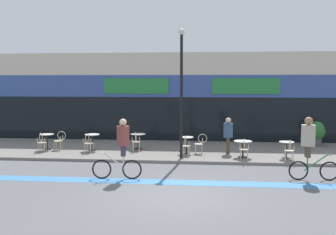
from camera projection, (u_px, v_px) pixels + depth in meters
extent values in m
plane|color=#5B5B60|center=(174.00, 195.00, 11.64)|extent=(120.00, 120.00, 0.00)
cube|color=slate|center=(187.00, 151.00, 18.82)|extent=(40.00, 5.50, 0.12)
cube|color=beige|center=(192.00, 97.00, 23.30)|extent=(40.00, 4.00, 4.94)
cube|color=black|center=(190.00, 119.00, 21.46)|extent=(38.80, 0.10, 2.40)
cube|color=#334C93|center=(190.00, 86.00, 21.31)|extent=(39.20, 0.14, 1.20)
cube|color=#237A38|center=(136.00, 86.00, 21.54)|extent=(3.58, 0.08, 0.84)
cube|color=#237A38|center=(246.00, 86.00, 20.94)|extent=(3.58, 0.08, 0.84)
cube|color=#3D7AB7|center=(178.00, 182.00, 13.14)|extent=(36.00, 0.70, 0.01)
cylinder|color=black|center=(47.00, 150.00, 18.74)|extent=(0.36, 0.36, 0.02)
cylinder|color=black|center=(47.00, 142.00, 18.70)|extent=(0.07, 0.07, 0.73)
cylinder|color=silver|center=(47.00, 134.00, 18.67)|extent=(0.65, 0.65, 0.02)
cylinder|color=black|center=(92.00, 150.00, 18.53)|extent=(0.38, 0.38, 0.02)
cylinder|color=black|center=(92.00, 143.00, 18.50)|extent=(0.07, 0.07, 0.75)
cylinder|color=silver|center=(92.00, 134.00, 18.46)|extent=(0.69, 0.69, 0.02)
cylinder|color=black|center=(138.00, 149.00, 18.97)|extent=(0.40, 0.40, 0.02)
cylinder|color=black|center=(138.00, 142.00, 18.93)|extent=(0.07, 0.07, 0.72)
cylinder|color=silver|center=(138.00, 134.00, 18.90)|extent=(0.72, 0.72, 0.02)
cylinder|color=black|center=(187.00, 153.00, 17.79)|extent=(0.34, 0.34, 0.02)
cylinder|color=black|center=(187.00, 145.00, 17.75)|extent=(0.07, 0.07, 0.73)
cylinder|color=silver|center=(187.00, 137.00, 17.72)|extent=(0.62, 0.62, 0.02)
cylinder|color=black|center=(243.00, 157.00, 16.90)|extent=(0.43, 0.43, 0.02)
cylinder|color=black|center=(243.00, 149.00, 16.87)|extent=(0.07, 0.07, 0.68)
cylinder|color=silver|center=(243.00, 141.00, 16.84)|extent=(0.78, 0.78, 0.02)
cylinder|color=black|center=(286.00, 158.00, 16.63)|extent=(0.35, 0.35, 0.02)
cylinder|color=black|center=(286.00, 150.00, 16.60)|extent=(0.07, 0.07, 0.69)
cylinder|color=silver|center=(287.00, 142.00, 16.57)|extent=(0.63, 0.63, 0.02)
cylinder|color=beige|center=(42.00, 143.00, 18.15)|extent=(0.44, 0.44, 0.03)
cylinder|color=beige|center=(40.00, 147.00, 18.31)|extent=(0.03, 0.03, 0.42)
cylinder|color=beige|center=(46.00, 147.00, 18.31)|extent=(0.03, 0.03, 0.42)
cylinder|color=beige|center=(38.00, 148.00, 18.03)|extent=(0.03, 0.03, 0.42)
cylinder|color=beige|center=(44.00, 148.00, 18.03)|extent=(0.03, 0.03, 0.42)
torus|color=beige|center=(41.00, 137.00, 17.96)|extent=(0.07, 0.41, 0.41)
cylinder|color=beige|center=(37.00, 140.00, 17.97)|extent=(0.03, 0.03, 0.23)
cylinder|color=beige|center=(45.00, 140.00, 17.97)|extent=(0.03, 0.03, 0.23)
cylinder|color=beige|center=(58.00, 141.00, 18.64)|extent=(0.41, 0.41, 0.03)
cylinder|color=beige|center=(54.00, 146.00, 18.53)|extent=(0.03, 0.03, 0.42)
cylinder|color=beige|center=(56.00, 145.00, 18.81)|extent=(0.03, 0.03, 0.42)
cylinder|color=beige|center=(60.00, 146.00, 18.51)|extent=(0.03, 0.03, 0.42)
cylinder|color=beige|center=(62.00, 145.00, 18.79)|extent=(0.03, 0.03, 0.42)
torus|color=beige|center=(62.00, 135.00, 18.61)|extent=(0.41, 0.04, 0.41)
cylinder|color=beige|center=(60.00, 139.00, 18.45)|extent=(0.03, 0.03, 0.23)
cylinder|color=beige|center=(63.00, 138.00, 18.79)|extent=(0.03, 0.03, 0.23)
cylinder|color=beige|center=(89.00, 143.00, 17.95)|extent=(0.44, 0.44, 0.03)
cylinder|color=beige|center=(87.00, 147.00, 18.13)|extent=(0.03, 0.03, 0.42)
cylinder|color=beige|center=(93.00, 148.00, 18.08)|extent=(0.03, 0.03, 0.42)
cylinder|color=beige|center=(85.00, 148.00, 17.86)|extent=(0.03, 0.03, 0.42)
cylinder|color=beige|center=(91.00, 149.00, 17.80)|extent=(0.03, 0.03, 0.42)
torus|color=beige|center=(87.00, 138.00, 17.76)|extent=(0.07, 0.41, 0.41)
cylinder|color=beige|center=(84.00, 141.00, 17.80)|extent=(0.03, 0.03, 0.23)
cylinder|color=beige|center=(91.00, 141.00, 17.74)|extent=(0.03, 0.03, 0.23)
cylinder|color=beige|center=(136.00, 142.00, 18.38)|extent=(0.44, 0.44, 0.03)
cylinder|color=beige|center=(133.00, 146.00, 18.54)|extent=(0.03, 0.03, 0.42)
cylinder|color=beige|center=(139.00, 146.00, 18.54)|extent=(0.03, 0.03, 0.42)
cylinder|color=beige|center=(133.00, 147.00, 18.26)|extent=(0.03, 0.03, 0.42)
cylinder|color=beige|center=(139.00, 147.00, 18.26)|extent=(0.03, 0.03, 0.42)
torus|color=beige|center=(136.00, 137.00, 18.19)|extent=(0.07, 0.41, 0.41)
cylinder|color=beige|center=(132.00, 140.00, 18.20)|extent=(0.03, 0.03, 0.23)
cylinder|color=beige|center=(139.00, 140.00, 18.20)|extent=(0.03, 0.03, 0.23)
cylinder|color=beige|center=(186.00, 146.00, 17.20)|extent=(0.43, 0.43, 0.03)
cylinder|color=beige|center=(183.00, 150.00, 17.39)|extent=(0.03, 0.03, 0.42)
cylinder|color=beige|center=(189.00, 151.00, 17.33)|extent=(0.03, 0.03, 0.42)
cylinder|color=beige|center=(182.00, 151.00, 17.11)|extent=(0.03, 0.03, 0.42)
cylinder|color=beige|center=(189.00, 152.00, 17.06)|extent=(0.03, 0.03, 0.42)
torus|color=beige|center=(185.00, 141.00, 17.01)|extent=(0.07, 0.41, 0.41)
cylinder|color=beige|center=(181.00, 144.00, 17.06)|extent=(0.03, 0.03, 0.23)
cylinder|color=beige|center=(189.00, 144.00, 16.99)|extent=(0.03, 0.03, 0.23)
cylinder|color=beige|center=(199.00, 144.00, 17.69)|extent=(0.40, 0.40, 0.03)
cylinder|color=beige|center=(196.00, 150.00, 17.59)|extent=(0.03, 0.03, 0.42)
cylinder|color=beige|center=(196.00, 148.00, 17.86)|extent=(0.03, 0.03, 0.42)
cylinder|color=beige|center=(202.00, 150.00, 17.56)|extent=(0.03, 0.03, 0.42)
cylinder|color=beige|center=(202.00, 149.00, 17.84)|extent=(0.03, 0.03, 0.42)
torus|color=beige|center=(203.00, 138.00, 17.65)|extent=(0.41, 0.03, 0.41)
cylinder|color=beige|center=(203.00, 142.00, 17.49)|extent=(0.03, 0.03, 0.23)
cylinder|color=beige|center=(203.00, 141.00, 17.83)|extent=(0.03, 0.03, 0.23)
cylinder|color=beige|center=(244.00, 149.00, 16.32)|extent=(0.42, 0.42, 0.03)
cylinder|color=beige|center=(240.00, 154.00, 16.50)|extent=(0.03, 0.03, 0.42)
cylinder|color=beige|center=(247.00, 154.00, 16.46)|extent=(0.03, 0.03, 0.42)
cylinder|color=beige|center=(241.00, 155.00, 16.23)|extent=(0.03, 0.03, 0.42)
cylinder|color=beige|center=(248.00, 155.00, 16.18)|extent=(0.03, 0.03, 0.42)
torus|color=beige|center=(244.00, 144.00, 16.13)|extent=(0.05, 0.41, 0.41)
cylinder|color=beige|center=(240.00, 147.00, 16.17)|extent=(0.03, 0.03, 0.23)
cylinder|color=beige|center=(248.00, 147.00, 16.12)|extent=(0.03, 0.03, 0.23)
cylinder|color=beige|center=(289.00, 151.00, 16.05)|extent=(0.43, 0.43, 0.03)
cylinder|color=beige|center=(285.00, 155.00, 16.23)|extent=(0.03, 0.03, 0.42)
cylinder|color=beige|center=(292.00, 155.00, 16.18)|extent=(0.03, 0.03, 0.42)
cylinder|color=beige|center=(286.00, 157.00, 15.95)|extent=(0.03, 0.03, 0.42)
cylinder|color=beige|center=(293.00, 157.00, 15.91)|extent=(0.03, 0.03, 0.42)
torus|color=beige|center=(290.00, 145.00, 15.86)|extent=(0.06, 0.41, 0.41)
cylinder|color=beige|center=(285.00, 148.00, 15.90)|extent=(0.03, 0.03, 0.23)
cylinder|color=beige|center=(294.00, 148.00, 15.84)|extent=(0.03, 0.03, 0.23)
cylinder|color=#4C4C51|center=(316.00, 142.00, 19.81)|extent=(0.51, 0.51, 0.41)
ellipsoid|color=#28662D|center=(317.00, 131.00, 19.76)|extent=(0.82, 0.82, 0.98)
cylinder|color=black|center=(181.00, 97.00, 16.41)|extent=(0.12, 0.12, 5.21)
sphere|color=beige|center=(182.00, 32.00, 16.16)|extent=(0.26, 0.26, 0.26)
torus|color=black|center=(329.00, 171.00, 13.34)|extent=(0.67, 0.07, 0.67)
torus|color=black|center=(298.00, 171.00, 13.42)|extent=(0.67, 0.07, 0.67)
cylinder|color=#2D753D|center=(316.00, 163.00, 13.35)|extent=(0.80, 0.06, 0.60)
cylinder|color=#2D753D|center=(307.00, 164.00, 13.38)|extent=(0.04, 0.04, 0.47)
cylinder|color=#2D753D|center=(329.00, 155.00, 13.29)|extent=(0.04, 0.48, 0.03)
cylinder|color=#4C3D2D|center=(307.00, 151.00, 13.43)|extent=(0.16, 0.16, 0.39)
cylinder|color=#4C3D2D|center=(308.00, 152.00, 13.25)|extent=(0.16, 0.16, 0.39)
cylinder|color=#B2A38E|center=(308.00, 135.00, 13.29)|extent=(0.48, 0.48, 0.72)
sphere|color=#9E7051|center=(309.00, 121.00, 13.24)|extent=(0.27, 0.27, 0.27)
torus|color=black|center=(102.00, 169.00, 13.60)|extent=(0.68, 0.09, 0.68)
torus|color=black|center=(132.00, 170.00, 13.55)|extent=(0.68, 0.09, 0.68)
cylinder|color=silver|center=(115.00, 161.00, 13.55)|extent=(0.82, 0.09, 0.61)
cylinder|color=silver|center=(123.00, 163.00, 13.54)|extent=(0.04, 0.04, 0.48)
cylinder|color=silver|center=(103.00, 153.00, 13.55)|extent=(0.05, 0.48, 0.03)
cylinder|color=#382D47|center=(123.00, 151.00, 13.42)|extent=(0.16, 0.16, 0.37)
cylinder|color=#382D47|center=(124.00, 150.00, 13.59)|extent=(0.16, 0.16, 0.37)
cylinder|color=brown|center=(123.00, 136.00, 13.46)|extent=(0.46, 0.46, 0.67)
sphere|color=beige|center=(123.00, 122.00, 13.41)|extent=(0.25, 0.25, 0.25)
cylinder|color=#4C3D2D|center=(228.00, 146.00, 17.61)|extent=(0.15, 0.15, 0.74)
cylinder|color=#4C3D2D|center=(228.00, 145.00, 17.77)|extent=(0.15, 0.15, 0.74)
cylinder|color=#334C70|center=(228.00, 130.00, 17.62)|extent=(0.42, 0.42, 0.65)
sphere|color=beige|center=(228.00, 120.00, 17.58)|extent=(0.24, 0.24, 0.24)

